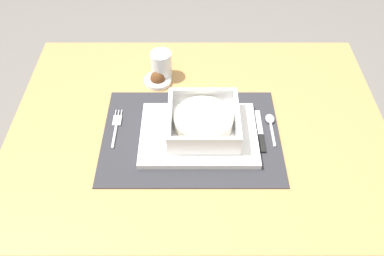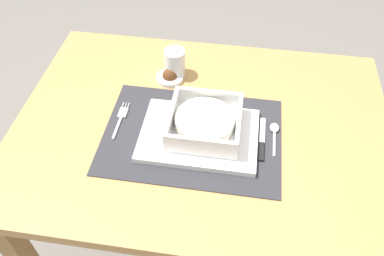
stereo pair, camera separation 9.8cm
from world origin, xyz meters
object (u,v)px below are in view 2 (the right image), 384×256
object	(u,v)px
fork	(121,117)
drinking_glass	(175,64)
spoon	(274,131)
butter_knife	(262,141)
dining_table	(201,149)
condiment_saucer	(170,77)
porridge_bowl	(205,123)

from	to	relation	value
fork	drinking_glass	bearing A→B (deg)	63.51
drinking_glass	spoon	bearing A→B (deg)	-33.39
spoon	drinking_glass	size ratio (longest dim) A/B	1.32
fork	butter_knife	world-z (taller)	butter_knife
spoon	butter_knife	bearing A→B (deg)	-128.56
dining_table	condiment_saucer	bearing A→B (deg)	124.81
butter_knife	condiment_saucer	distance (m)	0.34
porridge_bowl	spoon	xyz separation A→B (m)	(0.18, 0.03, -0.03)
fork	condiment_saucer	xyz separation A→B (m)	(0.10, 0.17, 0.01)
porridge_bowl	drinking_glass	bearing A→B (deg)	117.34
porridge_bowl	fork	xyz separation A→B (m)	(-0.22, 0.02, -0.04)
fork	spoon	xyz separation A→B (m)	(0.40, 0.01, 0.00)
dining_table	spoon	xyz separation A→B (m)	(0.19, 0.00, 0.11)
fork	condiment_saucer	distance (m)	0.20
porridge_bowl	spoon	bearing A→B (deg)	10.25
spoon	condiment_saucer	world-z (taller)	condiment_saucer
porridge_bowl	drinking_glass	distance (m)	0.25
dining_table	porridge_bowl	world-z (taller)	porridge_bowl
dining_table	porridge_bowl	size ratio (longest dim) A/B	5.59
dining_table	butter_knife	bearing A→B (deg)	-13.49
dining_table	porridge_bowl	distance (m)	0.15
drinking_glass	condiment_saucer	xyz separation A→B (m)	(-0.01, -0.03, -0.03)
spoon	fork	bearing A→B (deg)	-178.94
fork	porridge_bowl	bearing A→B (deg)	-4.08
dining_table	condiment_saucer	size ratio (longest dim) A/B	12.52
porridge_bowl	butter_knife	xyz separation A→B (m)	(0.15, -0.01, -0.04)
fork	spoon	bearing A→B (deg)	3.00
butter_knife	porridge_bowl	bearing A→B (deg)	174.50
dining_table	butter_knife	world-z (taller)	butter_knife
condiment_saucer	porridge_bowl	bearing A→B (deg)	-57.28
dining_table	condiment_saucer	distance (m)	0.23
dining_table	fork	size ratio (longest dim) A/B	7.42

